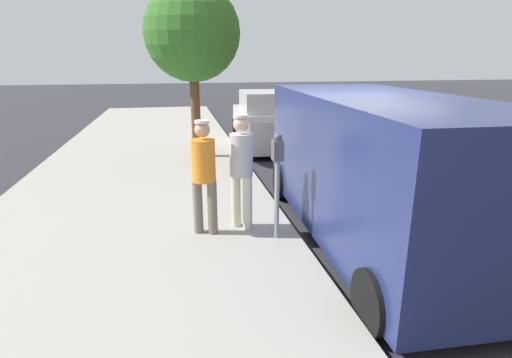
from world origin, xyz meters
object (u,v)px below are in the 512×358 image
pedestrian_in_orange (204,171)px  street_tree (192,33)px  pedestrian_in_gray (241,165)px  parking_meter_near (277,169)px  parked_van (379,166)px  parked_sedan_behind (269,121)px

pedestrian_in_orange → street_tree: (-0.17, -4.99, 2.11)m
pedestrian_in_gray → pedestrian_in_orange: bearing=8.7°
parking_meter_near → pedestrian_in_gray: pedestrian_in_gray is taller
pedestrian_in_gray → pedestrian_in_orange: (0.56, 0.09, -0.03)m
pedestrian_in_gray → pedestrian_in_orange: 0.56m
parked_van → pedestrian_in_gray: bearing=-14.6°
parked_van → pedestrian_in_orange: bearing=-9.5°
pedestrian_in_orange → parked_sedan_behind: (-2.52, -6.71, -0.36)m
pedestrian_in_orange → parked_sedan_behind: pedestrian_in_orange is taller
parking_meter_near → pedestrian_in_gray: bearing=-46.6°
pedestrian_in_gray → street_tree: (0.38, -4.91, 2.08)m
pedestrian_in_orange → parked_sedan_behind: size_ratio=0.37×
parked_van → parked_sedan_behind: (-0.04, -7.13, -0.41)m
pedestrian_in_gray → parked_sedan_behind: bearing=-106.5°
parking_meter_near → pedestrian_in_gray: (0.43, -0.45, -0.04)m
pedestrian_in_gray → parked_van: bearing=165.4°
parked_van → street_tree: (2.31, -5.41, 2.06)m
pedestrian_in_orange → parking_meter_near: bearing=159.5°
parked_van → street_tree: street_tree is taller
parking_meter_near → pedestrian_in_orange: bearing=-20.5°
pedestrian_in_orange → parked_sedan_behind: 7.18m
pedestrian_in_gray → parked_van: (-1.93, 0.50, 0.01)m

